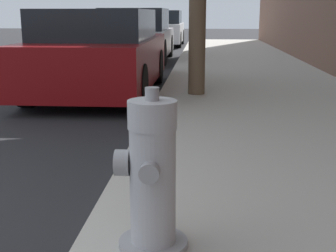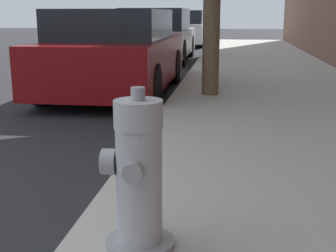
# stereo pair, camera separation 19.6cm
# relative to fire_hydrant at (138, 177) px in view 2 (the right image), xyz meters

# --- Properties ---
(fire_hydrant) EXTENTS (0.37, 0.36, 0.83)m
(fire_hydrant) POSITION_rel_fire_hydrant_xyz_m (0.00, 0.00, 0.00)
(fire_hydrant) COLOR #97979C
(fire_hydrant) RESTS_ON sidewalk_slab
(parked_car_near) EXTENTS (1.84, 4.14, 1.39)m
(parked_car_near) POSITION_rel_fire_hydrant_xyz_m (-1.48, 5.57, 0.15)
(parked_car_near) COLOR maroon
(parked_car_near) RESTS_ON ground_plane
(parked_car_mid) EXTENTS (1.89, 4.29, 1.46)m
(parked_car_mid) POSITION_rel_fire_hydrant_xyz_m (-1.68, 11.23, 0.18)
(parked_car_mid) COLOR #B7B7BC
(parked_car_mid) RESTS_ON ground_plane
(parked_car_far) EXTENTS (1.70, 3.81, 1.45)m
(parked_car_far) POSITION_rel_fire_hydrant_xyz_m (-1.50, 17.64, 0.16)
(parked_car_far) COLOR silver
(parked_car_far) RESTS_ON ground_plane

